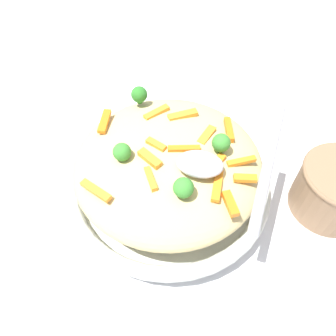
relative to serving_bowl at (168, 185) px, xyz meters
The scene contains 24 objects.
ground_plane 0.02m from the serving_bowl, ahead, with size 2.40×2.40×0.00m, color silver.
serving_bowl is the anchor object (origin of this frame).
pasta_mound 0.05m from the serving_bowl, ahead, with size 0.25×0.25×0.07m, color #D1BA7A.
carrot_piece_0 0.09m from the serving_bowl, 53.80° to the left, with size 0.03×0.01×0.01m, color orange.
carrot_piece_1 0.12m from the serving_bowl, behind, with size 0.04×0.01×0.01m, color orange.
carrot_piece_2 0.10m from the serving_bowl, 96.73° to the right, with size 0.04×0.01×0.01m, color orange.
carrot_piece_3 0.13m from the serving_bowl, 165.68° to the left, with size 0.03×0.01×0.01m, color orange.
carrot_piece_4 0.09m from the serving_bowl, behind, with size 0.04×0.01×0.01m, color orange.
carrot_piece_5 0.10m from the serving_bowl, 166.74° to the left, with size 0.04×0.01×0.01m, color orange.
carrot_piece_6 0.13m from the serving_bowl, 142.50° to the left, with size 0.03×0.01×0.01m, color orange.
carrot_piece_7 0.13m from the serving_bowl, 19.68° to the right, with size 0.04×0.01×0.01m, color orange.
carrot_piece_8 0.09m from the serving_bowl, 12.03° to the right, with size 0.03×0.01×0.01m, color orange.
carrot_piece_9 0.10m from the serving_bowl, 78.67° to the left, with size 0.03×0.01×0.01m, color orange.
carrot_piece_10 0.11m from the serving_bowl, 65.18° to the right, with size 0.04×0.01×0.01m, color orange.
carrot_piece_11 0.10m from the serving_bowl, 143.34° to the right, with size 0.04×0.01×0.01m, color orange.
carrot_piece_12 0.13m from the serving_bowl, 48.29° to the left, with size 0.04×0.01×0.01m, color orange.
carrot_piece_13 0.12m from the serving_bowl, 145.03° to the right, with size 0.04×0.01×0.01m, color orange.
carrot_piece_14 0.11m from the serving_bowl, 147.70° to the left, with size 0.04×0.01×0.01m, color orange.
broccoli_floret_0 0.11m from the serving_bowl, 115.90° to the left, with size 0.02×0.02×0.03m.
broccoli_floret_1 0.11m from the serving_bowl, 169.98° to the right, with size 0.02×0.02×0.03m.
broccoli_floret_2 0.14m from the serving_bowl, 55.08° to the right, with size 0.02×0.02×0.03m.
broccoli_floret_3 0.11m from the serving_bowl, 25.86° to the left, with size 0.02×0.02×0.03m.
serving_spoon 0.12m from the serving_bowl, 157.52° to the left, with size 0.11×0.15×0.06m.
companion_bowl 0.23m from the serving_bowl, behind, with size 0.11×0.11×0.08m.
Camera 1 is at (-0.05, 0.27, 0.41)m, focal length 34.60 mm.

